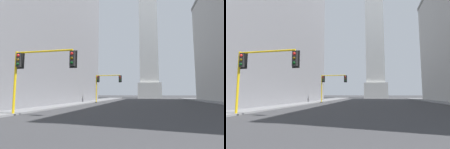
# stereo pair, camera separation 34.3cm
# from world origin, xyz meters

# --- Properties ---
(sidewalk_left) EXTENTS (5.00, 81.90, 0.15)m
(sidewalk_left) POSITION_xyz_m (-12.89, 24.57, 0.07)
(sidewalk_left) COLOR slate
(sidewalk_left) RESTS_ON ground_plane
(building_left) EXTENTS (22.43, 36.80, 29.48)m
(building_left) POSITION_xyz_m (-24.16, 23.05, 14.75)
(building_left) COLOR slate
(building_left) RESTS_ON ground_plane
(obelisk) EXTENTS (8.72, 8.72, 79.36)m
(obelisk) POSITION_xyz_m (0.00, 68.25, 38.21)
(obelisk) COLOR silver
(obelisk) RESTS_ON ground_plane
(traffic_light_near_left) EXTENTS (5.23, 0.51, 4.96)m
(traffic_light_near_left) POSITION_xyz_m (-8.77, 9.77, 3.79)
(traffic_light_near_left) COLOR yellow
(traffic_light_near_left) RESTS_ON ground_plane
(traffic_light_mid_left) EXTENTS (5.08, 0.51, 5.22)m
(traffic_light_mid_left) POSITION_xyz_m (-8.45, 30.13, 3.98)
(traffic_light_mid_left) COLOR yellow
(traffic_light_mid_left) RESTS_ON ground_plane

